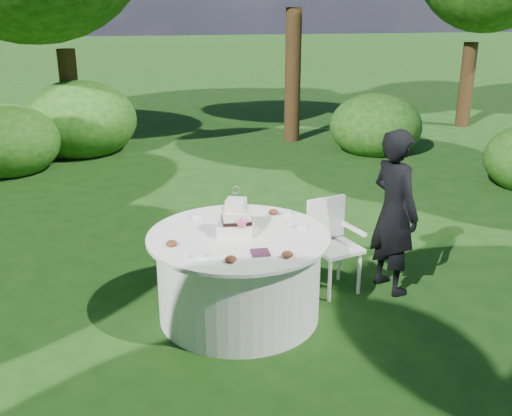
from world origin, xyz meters
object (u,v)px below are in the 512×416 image
at_px(napkins, 260,253).
at_px(chair, 331,238).
at_px(table, 239,275).
at_px(guest, 394,212).
at_px(cake, 236,220).

bearing_deg(napkins, chair, 44.46).
relative_size(napkins, table, 0.09).
bearing_deg(table, napkins, -75.33).
xyz_separation_m(napkins, table, (-0.11, 0.42, -0.39)).
relative_size(guest, cake, 3.73).
distance_m(table, chair, 1.03).
bearing_deg(cake, guest, 8.43).
relative_size(table, cake, 3.70).
xyz_separation_m(cake, chair, (0.95, 0.34, -0.37)).
xyz_separation_m(table, cake, (-0.01, 0.05, 0.50)).
bearing_deg(napkins, guest, 26.60).
relative_size(table, chair, 1.76).
relative_size(napkins, chair, 0.16).
bearing_deg(chair, napkins, -135.54).
xyz_separation_m(guest, chair, (-0.56, 0.12, -0.27)).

